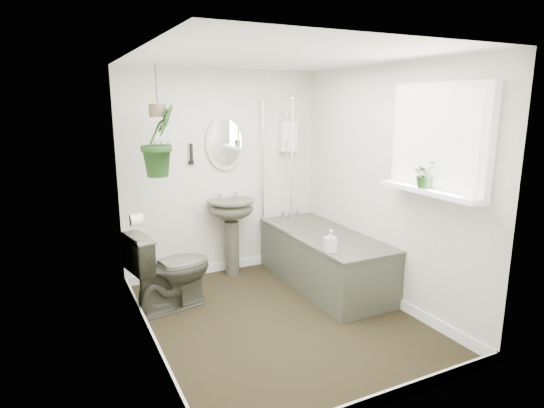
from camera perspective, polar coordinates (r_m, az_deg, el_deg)
name	(u,v)px	position (r m, az deg, el deg)	size (l,w,h in m)	color
floor	(279,319)	(4.31, 0.91, -14.29)	(2.30, 2.80, 0.02)	black
ceiling	(280,56)	(3.86, 1.04, 18.11)	(2.30, 2.80, 0.02)	white
wall_back	(223,174)	(5.20, -6.19, 3.81)	(2.30, 0.02, 2.30)	silver
wall_front	(389,239)	(2.78, 14.44, -4.31)	(2.30, 0.02, 2.30)	silver
wall_left	(143,210)	(3.56, -15.88, -0.72)	(0.02, 2.80, 2.30)	silver
wall_right	(385,185)	(4.56, 14.04, 2.27)	(0.02, 2.80, 2.30)	silver
skirting	(279,313)	(4.28, 0.92, -13.57)	(2.30, 2.80, 0.10)	white
bathtub	(324,259)	(4.96, 6.55, -6.88)	(0.72, 1.72, 0.58)	#3D3E31
bath_screen	(276,164)	(4.98, 0.56, 5.01)	(0.04, 0.72, 1.40)	silver
shower_box	(288,136)	(5.41, 2.02, 8.49)	(0.20, 0.10, 0.35)	white
oval_mirror	(226,143)	(5.13, -5.84, 7.64)	(0.46, 0.03, 0.62)	beige
wall_sconce	(191,154)	(5.00, -10.09, 6.24)	(0.04, 0.04, 0.22)	black
toilet_roll_holder	(136,220)	(4.30, -16.65, -1.94)	(0.11, 0.11, 0.11)	white
window_recess	(439,139)	(3.95, 20.24, 7.63)	(0.08, 1.00, 0.90)	white
window_sill	(429,191)	(3.95, 19.08, 1.56)	(0.18, 1.00, 0.04)	white
window_blinds	(435,139)	(3.92, 19.78, 7.63)	(0.01, 0.86, 0.76)	white
toilet	(171,269)	(4.47, -12.60, -7.95)	(0.44, 0.77, 0.79)	#3D3E31
pedestal_sink	(232,237)	(5.21, -5.07, -4.16)	(0.52, 0.44, 0.88)	#3D3E31
sill_plant	(425,174)	(3.95, 18.65, 3.57)	(0.21, 0.18, 0.23)	black
hanging_plant	(159,141)	(4.48, -13.98, 7.73)	(0.38, 0.30, 0.68)	black
soap_bottle	(330,241)	(4.26, 7.35, -4.62)	(0.10, 0.10, 0.21)	black
hanging_pot	(158,110)	(4.47, -14.17, 11.32)	(0.16, 0.16, 0.12)	brown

